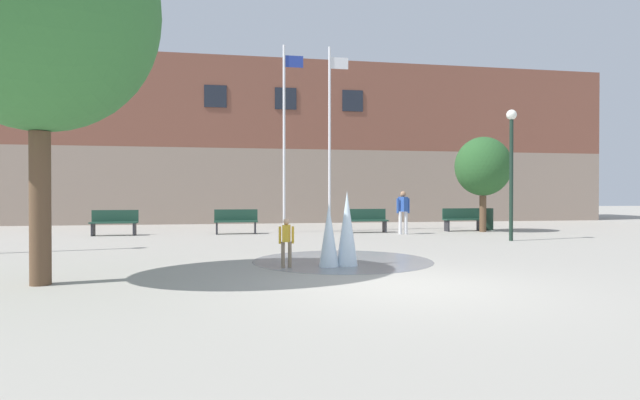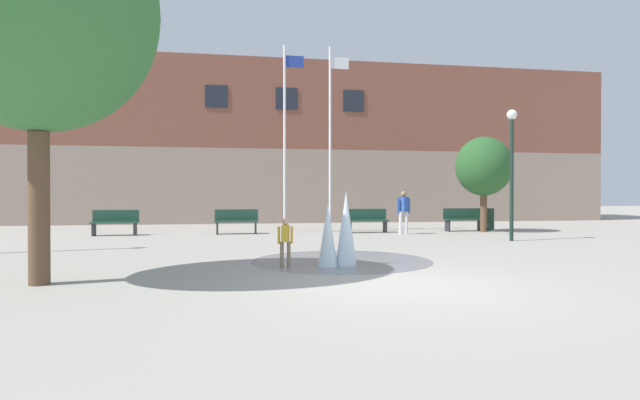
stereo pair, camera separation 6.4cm
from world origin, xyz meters
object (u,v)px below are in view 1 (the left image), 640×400
Objects in this scene: park_bench_center at (236,221)px; park_bench_far_right at (462,219)px; lamp_post_right_lane at (511,156)px; street_tree_near_building at (483,167)px; park_bench_far_left at (114,222)px; street_tree_foreground at (39,7)px; park_bench_under_right_flagpole at (367,220)px; flagpole_left at (285,133)px; trash_can at (486,219)px; teen_by_trashcan at (403,209)px; child_running at (286,239)px; flagpole_right at (330,133)px.

park_bench_center is 1.00× the size of park_bench_far_right.
street_tree_near_building is at bearing 74.77° from lamp_post_right_lane.
street_tree_foreground reaches higher than park_bench_far_left.
park_bench_center and park_bench_under_right_flagpole have the same top height.
park_bench_center is 8.99m from park_bench_far_right.
park_bench_far_left is 0.25× the size of street_tree_foreground.
lamp_post_right_lane is (6.68, -4.83, -1.19)m from flagpole_left.
street_tree_foreground reaches higher than park_bench_under_right_flagpole.
street_tree_foreground is (-11.73, -5.77, 1.78)m from lamp_post_right_lane.
flagpole_left is at bearing 4.48° from park_bench_far_left.
trash_can is (10.19, 0.26, -0.03)m from park_bench_center.
teen_by_trashcan is 5.40m from flagpole_left.
child_running is 1.10× the size of trash_can.
flagpole_left is at bearing 171.59° from street_tree_near_building.
park_bench_center is at bearing 176.18° from street_tree_near_building.
street_tree_foreground is at bearing 124.86° from child_running.
teen_by_trashcan is at bearing -158.24° from park_bench_far_right.
park_bench_far_left is 0.43× the size of street_tree_near_building.
park_bench_center is 0.39× the size of lamp_post_right_lane.
lamp_post_right_lane reaches higher than park_bench_far_right.
lamp_post_right_lane reaches higher than child_running.
flagpole_left is at bearing 14.86° from park_bench_center.
flagpole_right reaches higher than park_bench_far_right.
child_running is at bearing -135.29° from trash_can.
child_running is at bearing -106.27° from flagpole_right.
park_bench_under_right_flagpole is 5.24m from trash_can.
park_bench_under_right_flagpole is 1.78× the size of trash_can.
teen_by_trashcan is at bearing 43.82° from street_tree_foreground.
street_tree_foreground reaches higher than street_tree_near_building.
lamp_post_right_lane is (3.59, -4.15, 2.21)m from park_bench_under_right_flagpole.
park_bench_far_right is 0.25× the size of street_tree_foreground.
teen_by_trashcan reaches higher than child_running.
teen_by_trashcan is at bearing -170.50° from street_tree_near_building.
street_tree_foreground is at bearing -107.48° from park_bench_center.
flagpole_right is at bearing 0.00° from flagpole_left.
park_bench_far_right is 3.17m from teen_by_trashcan.
flagpole_right reaches higher than flagpole_left.
park_bench_far_right is 1.62× the size of child_running.
park_bench_center is 1.01× the size of teen_by_trashcan.
trash_can is 0.24× the size of street_tree_near_building.
park_bench_center is at bearing -165.14° from flagpole_left.
child_running is (5.22, -8.92, 0.10)m from park_bench_far_left.
flagpole_left is at bearing 48.19° from teen_by_trashcan.
park_bench_far_left is 7.06m from flagpole_left.
trash_can is (5.22, 0.44, -0.03)m from park_bench_under_right_flagpole.
lamp_post_right_lane reaches higher than park_bench_under_right_flagpole.
street_tree_near_building is at bearing -2.70° from park_bench_far_left.
flagpole_right reaches higher than teen_by_trashcan.
teen_by_trashcan is 4.34m from lamp_post_right_lane.
child_running is at bearing -149.02° from lamp_post_right_lane.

